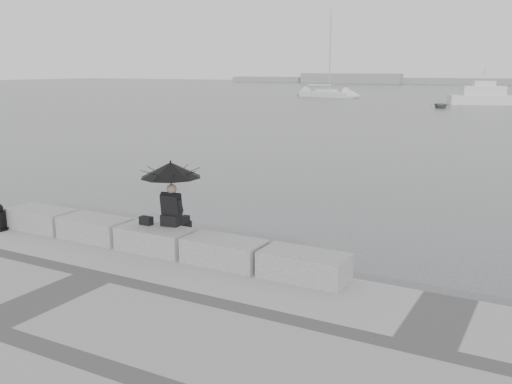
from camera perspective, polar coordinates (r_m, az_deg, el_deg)
The scene contains 12 objects.
ground at distance 12.72m, azimuth -8.63°, elevation -7.42°, with size 360.00×360.00×0.00m, color #494B4E.
stone_block_far_left at distance 14.47m, azimuth -20.62°, elevation -2.56°, with size 1.60×0.80×0.50m, color slate.
stone_block_left at distance 13.25m, azimuth -15.79°, elevation -3.55°, with size 1.60×0.80×0.50m, color slate.
stone_block_centre at distance 12.15m, azimuth -10.03°, elevation -4.69°, with size 1.60×0.80×0.50m, color slate.
stone_block_right at distance 11.20m, azimuth -3.19°, elevation -5.98°, with size 1.60×0.80×0.50m, color slate.
stone_block_far_right at distance 10.45m, azimuth 4.82°, elevation -7.37°, with size 1.60×0.80×0.50m, color slate.
seated_person at distance 12.00m, azimuth -8.53°, elevation 1.45°, with size 1.28×1.28×1.39m.
bag at distance 12.34m, azimuth -10.93°, elevation -2.83°, with size 0.28×0.16×0.18m, color black.
distant_landmass at distance 164.74m, azimuth 23.77°, elevation 10.08°, with size 180.00×8.00×2.80m.
sailboat_left at distance 88.00m, azimuth 7.03°, elevation 9.74°, with size 8.88×4.35×12.90m.
motor_cruiser at distance 74.67m, azimuth 22.46°, elevation 8.77°, with size 10.05×6.15×4.50m.
dinghy at distance 66.77m, azimuth 17.97°, elevation 8.26°, with size 3.20×1.35×0.54m, color gray.
Camera 1 is at (7.36, -9.46, 4.25)m, focal length 40.00 mm.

